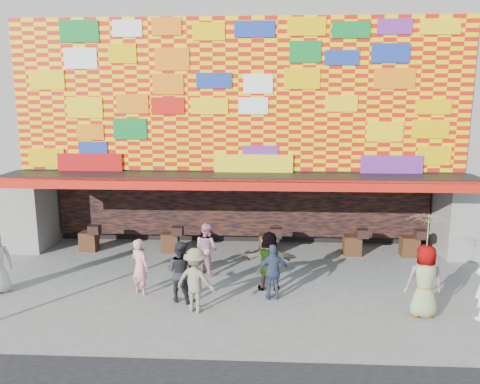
{
  "coord_description": "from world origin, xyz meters",
  "views": [
    {
      "loc": [
        0.86,
        -11.45,
        5.45
      ],
      "look_at": [
        0.16,
        2.0,
        2.76
      ],
      "focal_mm": 35.0,
      "sensor_mm": 36.0,
      "label": 1
    }
  ],
  "objects_px": {
    "ped_d": "(196,280)",
    "ped_i": "(207,248)",
    "ped_b": "(140,266)",
    "parasol": "(428,233)",
    "ped_c": "(180,271)",
    "ped_g": "(425,281)",
    "ped_f": "(269,261)",
    "ped_e": "(273,272)"
  },
  "relations": [
    {
      "from": "ped_d",
      "to": "ped_i",
      "type": "bearing_deg",
      "value": -69.74
    },
    {
      "from": "ped_b",
      "to": "ped_d",
      "type": "relative_size",
      "value": 0.95
    },
    {
      "from": "ped_b",
      "to": "parasol",
      "type": "xyz_separation_m",
      "value": [
        7.54,
        -1.0,
        1.38
      ]
    },
    {
      "from": "ped_b",
      "to": "ped_c",
      "type": "bearing_deg",
      "value": -165.68
    },
    {
      "from": "ped_c",
      "to": "parasol",
      "type": "xyz_separation_m",
      "value": [
        6.32,
        -0.6,
        1.34
      ]
    },
    {
      "from": "ped_i",
      "to": "ped_c",
      "type": "bearing_deg",
      "value": 116.56
    },
    {
      "from": "ped_g",
      "to": "parasol",
      "type": "relative_size",
      "value": 0.97
    },
    {
      "from": "ped_f",
      "to": "parasol",
      "type": "distance_m",
      "value": 4.39
    },
    {
      "from": "ped_c",
      "to": "ped_f",
      "type": "relative_size",
      "value": 0.98
    },
    {
      "from": "ped_g",
      "to": "ped_f",
      "type": "bearing_deg",
      "value": -23.39
    },
    {
      "from": "ped_g",
      "to": "ped_i",
      "type": "relative_size",
      "value": 1.15
    },
    {
      "from": "ped_c",
      "to": "ped_e",
      "type": "xyz_separation_m",
      "value": [
        2.53,
        0.24,
        -0.06
      ]
    },
    {
      "from": "ped_g",
      "to": "ped_i",
      "type": "height_order",
      "value": "ped_g"
    },
    {
      "from": "ped_b",
      "to": "ped_e",
      "type": "bearing_deg",
      "value": -149.92
    },
    {
      "from": "ped_e",
      "to": "ped_f",
      "type": "height_order",
      "value": "ped_f"
    },
    {
      "from": "ped_c",
      "to": "ped_e",
      "type": "relative_size",
      "value": 1.08
    },
    {
      "from": "ped_b",
      "to": "ped_f",
      "type": "height_order",
      "value": "ped_f"
    },
    {
      "from": "ped_g",
      "to": "parasol",
      "type": "height_order",
      "value": "parasol"
    },
    {
      "from": "ped_b",
      "to": "ped_g",
      "type": "distance_m",
      "value": 7.61
    },
    {
      "from": "ped_d",
      "to": "ped_f",
      "type": "height_order",
      "value": "ped_f"
    },
    {
      "from": "ped_d",
      "to": "ped_i",
      "type": "relative_size",
      "value": 1.04
    },
    {
      "from": "ped_e",
      "to": "ped_f",
      "type": "bearing_deg",
      "value": -88.2
    },
    {
      "from": "ped_e",
      "to": "parasol",
      "type": "xyz_separation_m",
      "value": [
        3.79,
        -0.84,
        1.41
      ]
    },
    {
      "from": "ped_d",
      "to": "parasol",
      "type": "bearing_deg",
      "value": -160.7
    },
    {
      "from": "ped_f",
      "to": "ped_g",
      "type": "bearing_deg",
      "value": 158.79
    },
    {
      "from": "ped_i",
      "to": "parasol",
      "type": "xyz_separation_m",
      "value": [
        5.86,
        -2.7,
        1.37
      ]
    },
    {
      "from": "ped_b",
      "to": "ped_c",
      "type": "height_order",
      "value": "ped_c"
    },
    {
      "from": "ped_b",
      "to": "ped_i",
      "type": "height_order",
      "value": "ped_i"
    },
    {
      "from": "ped_f",
      "to": "parasol",
      "type": "relative_size",
      "value": 0.89
    },
    {
      "from": "ped_d",
      "to": "ped_e",
      "type": "height_order",
      "value": "ped_d"
    },
    {
      "from": "ped_e",
      "to": "ped_i",
      "type": "bearing_deg",
      "value": -49.63
    },
    {
      "from": "ped_g",
      "to": "ped_c",
      "type": "bearing_deg",
      "value": -7.64
    },
    {
      "from": "ped_b",
      "to": "ped_i",
      "type": "xyz_separation_m",
      "value": [
        1.68,
        1.69,
        0.01
      ]
    },
    {
      "from": "parasol",
      "to": "ped_d",
      "type": "bearing_deg",
      "value": -179.8
    },
    {
      "from": "ped_e",
      "to": "ped_g",
      "type": "xyz_separation_m",
      "value": [
        3.79,
        -0.84,
        0.16
      ]
    },
    {
      "from": "ped_i",
      "to": "ped_e",
      "type": "bearing_deg",
      "value": 176.92
    },
    {
      "from": "ped_b",
      "to": "ped_i",
      "type": "distance_m",
      "value": 2.39
    },
    {
      "from": "ped_f",
      "to": "parasol",
      "type": "height_order",
      "value": "parasol"
    },
    {
      "from": "ped_g",
      "to": "parasol",
      "type": "xyz_separation_m",
      "value": [
        0.0,
        -0.0,
        1.25
      ]
    },
    {
      "from": "ped_e",
      "to": "parasol",
      "type": "relative_size",
      "value": 0.81
    },
    {
      "from": "ped_b",
      "to": "ped_d",
      "type": "distance_m",
      "value": 2.02
    },
    {
      "from": "ped_b",
      "to": "ped_c",
      "type": "distance_m",
      "value": 1.29
    }
  ]
}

